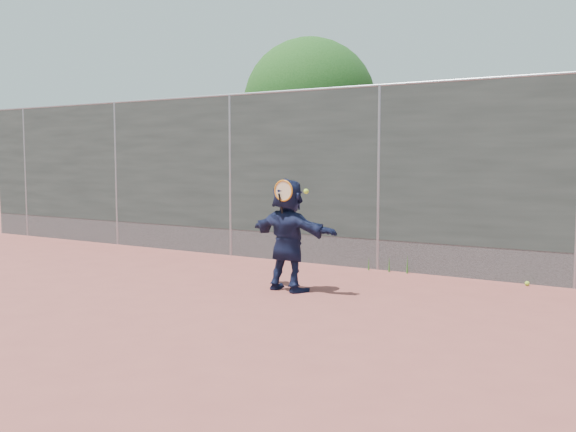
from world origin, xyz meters
The scene contains 7 objects.
ground centered at (0.00, 0.00, 0.00)m, with size 80.00×80.00×0.00m, color #9E4C42.
player centered at (-0.38, 1.28, 0.78)m, with size 1.44×0.46×1.56m, color #161C3C.
ball_ground centered at (2.39, 3.35, 0.03)m, with size 0.07×0.07×0.07m, color #A9DB30.
fence centered at (0.00, 3.50, 1.58)m, with size 20.00×0.06×3.03m.
swing_action centered at (-0.30, 1.08, 1.38)m, with size 0.53×0.13×0.51m.
tree_left centered at (-2.85, 6.55, 2.94)m, with size 3.15×3.00×4.53m.
weed_clump centered at (0.29, 3.38, 0.13)m, with size 0.68×0.07×0.30m.
Camera 1 is at (4.19, -6.19, 1.82)m, focal length 40.00 mm.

